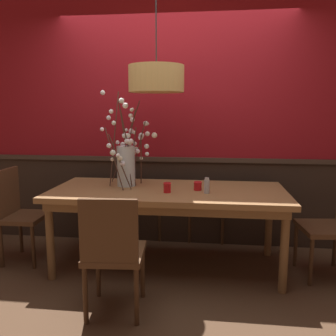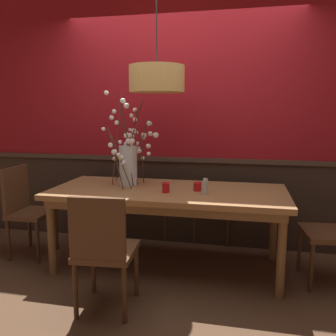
# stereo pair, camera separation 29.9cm
# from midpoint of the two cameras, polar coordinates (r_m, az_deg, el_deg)

# --- Properties ---
(ground_plane) EXTENTS (24.00, 24.00, 0.00)m
(ground_plane) POSITION_cam_midpoint_polar(r_m,az_deg,el_deg) (3.56, -2.50, -15.55)
(ground_plane) COLOR #4C3321
(back_wall) EXTENTS (5.26, 0.14, 2.80)m
(back_wall) POSITION_cam_midpoint_polar(r_m,az_deg,el_deg) (3.92, -0.98, 7.76)
(back_wall) COLOR #2D2119
(back_wall) RESTS_ON ground
(dining_table) EXTENTS (2.18, 0.95, 0.76)m
(dining_table) POSITION_cam_midpoint_polar(r_m,az_deg,el_deg) (3.33, -2.58, -4.83)
(dining_table) COLOR olive
(dining_table) RESTS_ON ground
(chair_head_west_end) EXTENTS (0.39, 0.43, 0.93)m
(chair_head_west_end) POSITION_cam_midpoint_polar(r_m,az_deg,el_deg) (3.88, -25.15, -6.16)
(chair_head_west_end) COLOR #4C301C
(chair_head_west_end) RESTS_ON ground
(chair_far_side_left) EXTENTS (0.43, 0.44, 0.90)m
(chair_far_side_left) POSITION_cam_midpoint_polar(r_m,az_deg,el_deg) (4.30, -5.09, -4.03)
(chair_far_side_left) COLOR #4C301C
(chair_far_side_left) RESTS_ON ground
(chair_near_side_left) EXTENTS (0.45, 0.47, 0.91)m
(chair_near_side_left) POSITION_cam_midpoint_polar(r_m,az_deg,el_deg) (2.64, -12.19, -12.78)
(chair_near_side_left) COLOR #4C301C
(chair_near_side_left) RESTS_ON ground
(chair_head_east_end) EXTENTS (0.48, 0.49, 0.87)m
(chair_head_east_end) POSITION_cam_midpoint_polar(r_m,az_deg,el_deg) (3.46, 22.98, -8.22)
(chair_head_east_end) COLOR #4C301C
(chair_head_east_end) RESTS_ON ground
(chair_far_side_right) EXTENTS (0.45, 0.43, 0.89)m
(chair_far_side_right) POSITION_cam_midpoint_polar(r_m,az_deg,el_deg) (4.19, 4.36, -4.42)
(chair_far_side_right) COLOR #4C301C
(chair_far_side_right) RESTS_ON ground
(vase_with_blossoms) EXTENTS (0.56, 0.44, 0.92)m
(vase_with_blossoms) POSITION_cam_midpoint_polar(r_m,az_deg,el_deg) (3.46, -9.16, 1.15)
(vase_with_blossoms) COLOR silver
(vase_with_blossoms) RESTS_ON dining_table
(candle_holder_nearer_center) EXTENTS (0.08, 0.08, 0.08)m
(candle_holder_nearer_center) POSITION_cam_midpoint_polar(r_m,az_deg,el_deg) (3.26, 2.21, -2.93)
(candle_holder_nearer_center) COLOR red
(candle_holder_nearer_center) RESTS_ON dining_table
(candle_holder_nearer_edge) EXTENTS (0.07, 0.07, 0.09)m
(candle_holder_nearer_edge) POSITION_cam_midpoint_polar(r_m,az_deg,el_deg) (3.17, -2.83, -3.19)
(candle_holder_nearer_edge) COLOR red
(candle_holder_nearer_edge) RESTS_ON dining_table
(condiment_bottle) EXTENTS (0.05, 0.05, 0.14)m
(condiment_bottle) POSITION_cam_midpoint_polar(r_m,az_deg,el_deg) (3.15, 3.58, -2.92)
(condiment_bottle) COLOR #ADADB2
(condiment_bottle) RESTS_ON dining_table
(pendant_lamp) EXTENTS (0.50, 0.50, 1.14)m
(pendant_lamp) POSITION_cam_midpoint_polar(r_m,az_deg,el_deg) (3.28, -4.59, 14.15)
(pendant_lamp) COLOR tan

